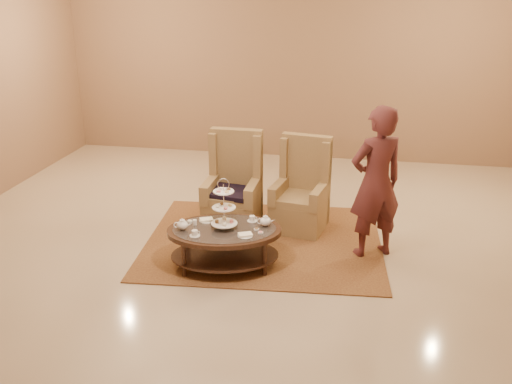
% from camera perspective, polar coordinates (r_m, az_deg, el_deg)
% --- Properties ---
extents(ground, '(8.00, 8.00, 0.00)m').
position_cam_1_polar(ground, '(6.65, -0.73, -6.30)').
color(ground, '#CAB596').
rests_on(ground, ground).
extents(ceiling, '(8.00, 8.00, 0.02)m').
position_cam_1_polar(ceiling, '(6.65, -0.73, -6.30)').
color(ceiling, silver).
rests_on(ceiling, ground).
extents(wall_back, '(8.00, 0.04, 3.50)m').
position_cam_1_polar(wall_back, '(9.96, 3.82, 13.31)').
color(wall_back, '#967052').
rests_on(wall_back, ground).
extents(rug, '(2.99, 2.55, 0.02)m').
position_cam_1_polar(rug, '(6.97, 0.79, -4.91)').
color(rug, olive).
rests_on(rug, ground).
extents(tea_table, '(1.40, 1.10, 1.04)m').
position_cam_1_polar(tea_table, '(6.24, -3.17, -4.37)').
color(tea_table, black).
rests_on(tea_table, ground).
extents(armchair_left, '(0.67, 0.70, 1.24)m').
position_cam_1_polar(armchair_left, '(7.27, -2.24, -0.31)').
color(armchair_left, '#987747').
rests_on(armchair_left, ground).
extents(armchair_right, '(0.74, 0.76, 1.18)m').
position_cam_1_polar(armchair_right, '(7.25, 4.57, -0.60)').
color(armchair_right, '#987747').
rests_on(armchair_right, ground).
extents(person, '(0.76, 0.68, 1.75)m').
position_cam_1_polar(person, '(6.47, 11.90, 0.89)').
color(person, '#522323').
rests_on(person, ground).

